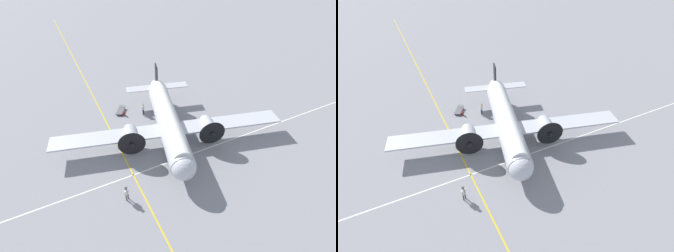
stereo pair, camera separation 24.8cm
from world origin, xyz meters
The scene contains 8 objects.
ground_plane centered at (0.00, 0.00, 0.00)m, with size 300.00×300.00×0.00m, color gray.
apron_line_eastwest centered at (0.00, -6.24, 0.00)m, with size 120.00×0.16×0.01m.
apron_line_northsouth centered at (4.05, 0.00, 0.00)m, with size 0.16×120.00×0.01m.
airliner_main centered at (0.44, -0.12, 2.61)m, with size 18.56×27.45×6.07m.
crew_foreground centered at (6.80, -7.85, 1.11)m, with size 0.40×0.53×1.77m.
passenger_boarding centered at (-6.03, -0.93, 1.08)m, with size 0.44×0.46×1.76m.
suitcase_near_door centered at (-7.02, -3.49, 0.31)m, with size 0.38×0.20×0.66m.
baggage_cart centered at (-7.99, -3.67, 0.27)m, with size 2.19×1.89×0.56m.
Camera 1 is at (22.88, -11.34, 21.79)m, focal length 28.00 mm.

